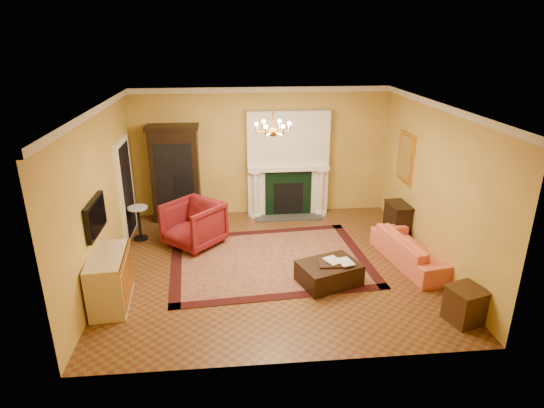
{
  "coord_description": "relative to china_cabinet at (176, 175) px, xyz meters",
  "views": [
    {
      "loc": [
        -0.74,
        -7.63,
        4.15
      ],
      "look_at": [
        0.01,
        0.3,
        1.12
      ],
      "focal_mm": 30.0,
      "sensor_mm": 36.0,
      "label": 1
    }
  ],
  "objects": [
    {
      "name": "end_table",
      "position": [
        4.72,
        -4.56,
        -0.8
      ],
      "size": [
        0.58,
        0.58,
        0.54
      ],
      "primitive_type": "cube",
      "rotation": [
        0.0,
        0.0,
        0.3
      ],
      "color": "#3C2110",
      "rests_on": "floor"
    },
    {
      "name": "wall_left",
      "position": [
        -1.01,
        -2.49,
        0.43
      ],
      "size": [
        0.02,
        5.5,
        3.0
      ],
      "primitive_type": "cube",
      "color": "gold",
      "rests_on": "floor"
    },
    {
      "name": "tv_panel",
      "position": [
        -0.95,
        -3.09,
        0.28
      ],
      "size": [
        0.09,
        0.95,
        0.58
      ],
      "color": "black",
      "rests_on": "wall_left"
    },
    {
      "name": "wall_front",
      "position": [
        2.0,
        -5.25,
        0.43
      ],
      "size": [
        6.0,
        0.02,
        3.0
      ],
      "primitive_type": "cube",
      "color": "gold",
      "rests_on": "floor"
    },
    {
      "name": "console_table",
      "position": [
        4.78,
        -1.45,
        -0.71
      ],
      "size": [
        0.41,
        0.67,
        0.72
      ],
      "primitive_type": "cube",
      "rotation": [
        0.0,
        0.0,
        0.07
      ],
      "color": "black",
      "rests_on": "floor"
    },
    {
      "name": "coral_sofa",
      "position": [
        4.64,
        -2.68,
        -0.69
      ],
      "size": [
        0.9,
        2.02,
        0.76
      ],
      "primitive_type": "imported",
      "rotation": [
        0.0,
        0.0,
        1.75
      ],
      "color": "#E76449",
      "rests_on": "floor"
    },
    {
      "name": "topiary_left",
      "position": [
        1.94,
        0.04,
        0.43
      ],
      "size": [
        0.18,
        0.18,
        0.48
      ],
      "color": "gray",
      "rests_on": "fireplace"
    },
    {
      "name": "pedestal_table",
      "position": [
        -0.7,
        -1.09,
        -0.64
      ],
      "size": [
        0.41,
        0.41,
        0.73
      ],
      "color": "black",
      "rests_on": "floor"
    },
    {
      "name": "book_b",
      "position": [
        3.07,
        -3.34,
        -0.49
      ],
      "size": [
        0.23,
        0.08,
        0.31
      ],
      "primitive_type": "imported",
      "rotation": [
        0.0,
        0.0,
        0.24
      ],
      "color": "gray",
      "rests_on": "ottoman_tray"
    },
    {
      "name": "wingback_armchair",
      "position": [
        0.47,
        -1.48,
        -0.55
      ],
      "size": [
        1.37,
        1.36,
        1.03
      ],
      "primitive_type": "imported",
      "rotation": [
        0.0,
        0.0,
        -0.74
      ],
      "color": "maroon",
      "rests_on": "floor"
    },
    {
      "name": "fireplace",
      "position": [
        2.6,
        0.08,
        0.13
      ],
      "size": [
        1.9,
        0.7,
        2.5
      ],
      "color": "silver",
      "rests_on": "wall_back"
    },
    {
      "name": "doorway",
      "position": [
        -0.95,
        -0.79,
        -0.02
      ],
      "size": [
        0.08,
        1.05,
        2.1
      ],
      "color": "white",
      "rests_on": "wall_left"
    },
    {
      "name": "crown_molding",
      "position": [
        2.0,
        -1.53,
        1.87
      ],
      "size": [
        6.0,
        5.5,
        0.12
      ],
      "color": "silver",
      "rests_on": "ceiling"
    },
    {
      "name": "wall_back",
      "position": [
        2.0,
        0.27,
        0.43
      ],
      "size": [
        6.0,
        0.02,
        3.0
      ],
      "primitive_type": "cube",
      "color": "gold",
      "rests_on": "floor"
    },
    {
      "name": "ceiling",
      "position": [
        2.0,
        -2.49,
        1.94
      ],
      "size": [
        6.0,
        5.5,
        0.02
      ],
      "primitive_type": "cube",
      "color": "silver",
      "rests_on": "wall_back"
    },
    {
      "name": "gilt_mirror",
      "position": [
        4.97,
        -1.09,
        0.58
      ],
      "size": [
        0.06,
        0.76,
        1.05
      ],
      "color": "gold",
      "rests_on": "wall_right"
    },
    {
      "name": "book_a",
      "position": [
        2.87,
        -3.3,
        -0.49
      ],
      "size": [
        0.22,
        0.12,
        0.31
      ],
      "primitive_type": "imported",
      "rotation": [
        0.0,
        0.0,
        0.42
      ],
      "color": "gray",
      "rests_on": "ottoman_tray"
    },
    {
      "name": "china_cabinet",
      "position": [
        0.0,
        0.0,
        0.0
      ],
      "size": [
        1.07,
        0.49,
        2.13
      ],
      "primitive_type": "cube",
      "rotation": [
        0.0,
        0.0,
        -0.0
      ],
      "color": "black",
      "rests_on": "floor"
    },
    {
      "name": "commode",
      "position": [
        -0.73,
        -3.53,
        -0.63
      ],
      "size": [
        0.64,
        1.2,
        0.87
      ],
      "primitive_type": "cube",
      "rotation": [
        0.0,
        0.0,
        0.08
      ],
      "color": "beige",
      "rests_on": "floor"
    },
    {
      "name": "chandelier",
      "position": [
        2.0,
        -2.49,
        1.54
      ],
      "size": [
        0.63,
        0.55,
        0.53
      ],
      "color": "#BB7F33",
      "rests_on": "ceiling"
    },
    {
      "name": "topiary_right",
      "position": [
        3.24,
        0.04,
        0.42
      ],
      "size": [
        0.17,
        0.17,
        0.46
      ],
      "color": "gray",
      "rests_on": "fireplace"
    },
    {
      "name": "floor",
      "position": [
        2.0,
        -2.49,
        -1.08
      ],
      "size": [
        6.0,
        5.5,
        0.02
      ],
      "primitive_type": "cube",
      "color": "brown",
      "rests_on": "ground"
    },
    {
      "name": "leather_ottoman",
      "position": [
        2.91,
        -3.26,
        -0.86
      ],
      "size": [
        1.19,
        1.03,
        0.37
      ],
      "primitive_type": "cube",
      "rotation": [
        0.0,
        0.0,
        0.35
      ],
      "color": "black",
      "rests_on": "oriental_rug"
    },
    {
      "name": "ottoman_tray",
      "position": [
        2.94,
        -3.28,
        -0.66
      ],
      "size": [
        0.47,
        0.37,
        0.03
      ],
      "primitive_type": "cube",
      "rotation": [
        0.0,
        0.0,
        -0.05
      ],
      "color": "black",
      "rests_on": "leather_ottoman"
    },
    {
      "name": "oriental_rug",
      "position": [
        1.96,
        -2.31,
        -1.06
      ],
      "size": [
        3.97,
        3.1,
        0.02
      ],
      "primitive_type": "cube",
      "rotation": [
        0.0,
        0.0,
        0.08
      ],
      "color": "#490F17",
      "rests_on": "floor"
    },
    {
      "name": "wall_right",
      "position": [
        5.01,
        -2.49,
        0.43
      ],
      "size": [
        0.02,
        5.5,
        3.0
      ],
      "primitive_type": "cube",
      "color": "gold",
      "rests_on": "floor"
    }
  ]
}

